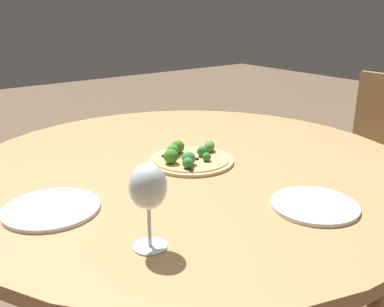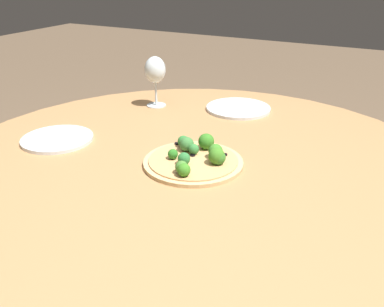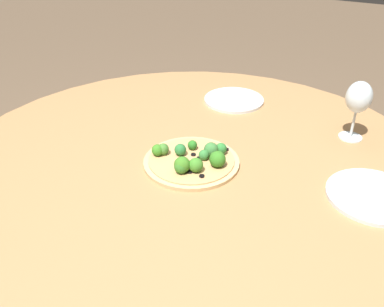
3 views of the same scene
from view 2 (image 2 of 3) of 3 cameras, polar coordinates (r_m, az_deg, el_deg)
dining_table at (r=1.15m, az=0.29°, el=-3.82°), size 1.40×1.40×0.76m
pizza at (r=1.12m, az=0.37°, el=-0.61°), size 0.26×0.26×0.06m
wine_glass at (r=1.54m, az=-4.94°, el=10.88°), size 0.07×0.07×0.18m
plate_near at (r=1.53m, az=6.19°, el=6.02°), size 0.23×0.23×0.01m
plate_far at (r=1.32m, az=-17.52°, el=1.87°), size 0.21×0.21×0.01m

